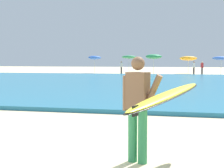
# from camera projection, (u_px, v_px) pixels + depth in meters

# --- Properties ---
(ground_plane) EXTENTS (160.00, 160.00, 0.00)m
(ground_plane) POSITION_uv_depth(u_px,v_px,m) (40.00, 158.00, 5.71)
(ground_plane) COLOR beige
(sea) EXTENTS (120.00, 28.00, 0.14)m
(sea) POSITION_uv_depth(u_px,v_px,m) (153.00, 83.00, 24.00)
(sea) COLOR teal
(sea) RESTS_ON ground
(surfer_with_board) EXTENTS (1.33, 2.41, 1.73)m
(surfer_with_board) POSITION_uv_depth(u_px,v_px,m) (151.00, 101.00, 5.24)
(surfer_with_board) COLOR #338E56
(surfer_with_board) RESTS_ON ground
(beach_umbrella_0) EXTENTS (1.71, 1.74, 2.33)m
(beach_umbrella_0) POSITION_uv_depth(u_px,v_px,m) (95.00, 58.00, 44.26)
(beach_umbrella_0) COLOR beige
(beach_umbrella_0) RESTS_ON ground
(beach_umbrella_1) EXTENTS (1.83, 1.86, 2.36)m
(beach_umbrella_1) POSITION_uv_depth(u_px,v_px,m) (129.00, 57.00, 42.30)
(beach_umbrella_1) COLOR beige
(beach_umbrella_1) RESTS_ON ground
(beach_umbrella_2) EXTENTS (2.01, 2.04, 2.48)m
(beach_umbrella_2) POSITION_uv_depth(u_px,v_px,m) (154.00, 57.00, 41.10)
(beach_umbrella_2) COLOR beige
(beach_umbrella_2) RESTS_ON ground
(beach_umbrella_3) EXTENTS (2.18, 2.21, 2.28)m
(beach_umbrella_3) POSITION_uv_depth(u_px,v_px,m) (188.00, 58.00, 41.92)
(beach_umbrella_3) COLOR beige
(beach_umbrella_3) RESTS_ON ground
(beach_umbrella_4) EXTENTS (2.07, 2.09, 2.19)m
(beach_umbrella_4) POSITION_uv_depth(u_px,v_px,m) (221.00, 58.00, 38.92)
(beach_umbrella_4) COLOR beige
(beach_umbrella_4) RESTS_ON ground
(beachgoer_near_row_left) EXTENTS (0.32, 0.20, 1.58)m
(beachgoer_near_row_left) POSITION_uv_depth(u_px,v_px,m) (202.00, 68.00, 38.88)
(beachgoer_near_row_left) COLOR #383842
(beachgoer_near_row_left) RESTS_ON ground
(beachgoer_near_row_mid) EXTENTS (0.32, 0.20, 1.58)m
(beachgoer_near_row_mid) POSITION_uv_depth(u_px,v_px,m) (121.00, 67.00, 42.17)
(beachgoer_near_row_mid) COLOR #383842
(beachgoer_near_row_mid) RESTS_ON ground
(beachgoer_near_row_right) EXTENTS (0.32, 0.20, 1.58)m
(beachgoer_near_row_right) POSITION_uv_depth(u_px,v_px,m) (194.00, 67.00, 39.43)
(beachgoer_near_row_right) COLOR #383842
(beachgoer_near_row_right) RESTS_ON ground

